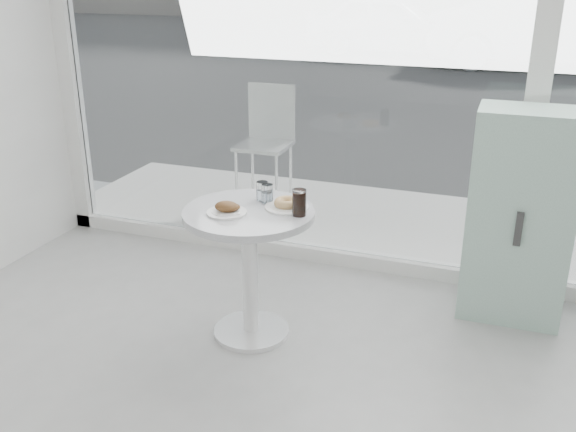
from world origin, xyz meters
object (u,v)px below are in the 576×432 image
at_px(plate_donut, 287,205).
at_px(cola_glass, 299,203).
at_px(car_silver, 545,31).
at_px(water_tumbler_a, 262,192).
at_px(car_white, 391,25).
at_px(main_table, 249,247).
at_px(plate_fritter, 227,209).
at_px(water_tumbler_b, 267,195).
at_px(mint_cabinet, 520,216).
at_px(patio_chair, 267,135).

xyz_separation_m(plate_donut, cola_glass, (0.10, -0.08, 0.05)).
xyz_separation_m(car_silver, water_tumbler_a, (-1.60, -11.33, 0.05)).
relative_size(car_white, car_silver, 0.87).
bearing_deg(car_silver, cola_glass, 168.76).
bearing_deg(main_table, car_silver, 82.04).
bearing_deg(plate_fritter, plate_donut, 34.55).
height_order(car_silver, water_tumbler_a, car_silver).
bearing_deg(water_tumbler_b, car_white, 98.36).
bearing_deg(car_silver, water_tumbler_a, 167.33).
height_order(mint_cabinet, plate_donut, mint_cabinet).
bearing_deg(water_tumbler_a, car_white, 98.19).
height_order(patio_chair, water_tumbler_b, patio_chair).
xyz_separation_m(patio_chair, water_tumbler_a, (0.74, -1.93, 0.20)).
height_order(water_tumbler_a, water_tumbler_b, water_tumbler_a).
xyz_separation_m(car_white, plate_donut, (1.98, -12.61, 0.10)).
height_order(car_white, plate_fritter, car_white).
distance_m(mint_cabinet, plate_fritter, 1.71).
xyz_separation_m(plate_fritter, water_tumbler_a, (0.10, 0.26, 0.02)).
xyz_separation_m(patio_chair, plate_fritter, (0.65, -2.19, 0.18)).
height_order(patio_chair, car_silver, car_silver).
relative_size(car_white, water_tumbler_a, 37.22).
height_order(main_table, plate_donut, plate_donut).
bearing_deg(water_tumbler_b, plate_donut, -19.04).
distance_m(plate_fritter, cola_glass, 0.38).
relative_size(patio_chair, car_white, 0.25).
bearing_deg(water_tumbler_b, plate_fritter, -120.62).
xyz_separation_m(plate_donut, water_tumbler_b, (-0.13, 0.05, 0.03)).
xyz_separation_m(car_white, plate_fritter, (1.71, -12.80, 0.11)).
height_order(mint_cabinet, cola_glass, mint_cabinet).
relative_size(water_tumbler_a, water_tumbler_b, 1.02).
height_order(plate_donut, cola_glass, cola_glass).
bearing_deg(plate_fritter, water_tumbler_a, 69.75).
height_order(main_table, car_white, car_white).
relative_size(plate_donut, cola_glass, 1.69).
xyz_separation_m(plate_fritter, cola_glass, (0.37, 0.11, 0.04)).
bearing_deg(water_tumbler_b, mint_cabinet, 25.10).
relative_size(main_table, water_tumbler_a, 7.11).
xyz_separation_m(mint_cabinet, plate_fritter, (-1.47, -0.86, 0.16)).
relative_size(patio_chair, water_tumbler_a, 9.27).
xyz_separation_m(main_table, patio_chair, (-0.73, 2.10, 0.07)).
bearing_deg(plate_fritter, cola_glass, 16.30).
xyz_separation_m(water_tumbler_a, water_tumbler_b, (0.04, -0.03, -0.00)).
distance_m(plate_donut, water_tumbler_b, 0.14).
relative_size(car_silver, cola_glass, 32.46).
xyz_separation_m(main_table, plate_donut, (0.18, 0.10, 0.24)).
xyz_separation_m(car_white, cola_glass, (2.08, -12.69, 0.15)).
relative_size(main_table, water_tumbler_b, 7.24).
height_order(plate_fritter, plate_donut, plate_fritter).
height_order(mint_cabinet, patio_chair, mint_cabinet).
height_order(car_silver, cola_glass, car_silver).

